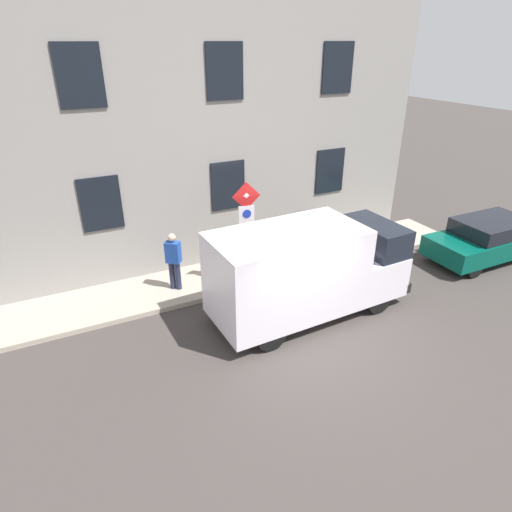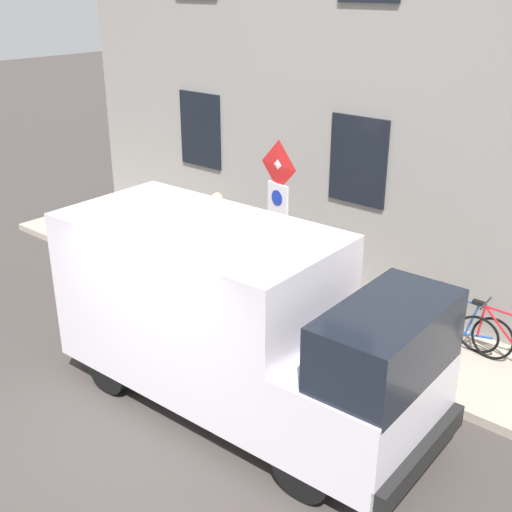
{
  "view_description": "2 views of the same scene",
  "coord_description": "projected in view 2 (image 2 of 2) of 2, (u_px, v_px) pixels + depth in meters",
  "views": [
    {
      "loc": [
        -7.29,
        4.99,
        6.62
      ],
      "look_at": [
        2.24,
        0.29,
        1.36
      ],
      "focal_mm": 30.74,
      "sensor_mm": 36.0,
      "label": 1
    },
    {
      "loc": [
        -4.53,
        -5.73,
        5.43
      ],
      "look_at": [
        2.51,
        0.33,
        1.48
      ],
      "focal_mm": 45.93,
      "sensor_mm": 36.0,
      "label": 2
    }
  ],
  "objects": [
    {
      "name": "building_facade",
      "position": [
        376.0,
        70.0,
        10.73
      ],
      "size": [
        0.75,
        13.72,
        8.11
      ],
      "color": "gray",
      "rests_on": "ground_plane"
    },
    {
      "name": "litter_bin",
      "position": [
        271.0,
        293.0,
        10.94
      ],
      "size": [
        0.44,
        0.44,
        0.9
      ],
      "primitive_type": "cylinder",
      "color": "#2D5133",
      "rests_on": "sidewalk_slab"
    },
    {
      "name": "bicycle_blue",
      "position": [
        459.0,
        325.0,
        10.09
      ],
      "size": [
        0.46,
        1.71,
        0.89
      ],
      "rotation": [
        0.0,
        0.0,
        1.56
      ],
      "color": "black",
      "rests_on": "sidewalk_slab"
    },
    {
      "name": "sign_post_stacked",
      "position": [
        278.0,
        216.0,
        10.12
      ],
      "size": [
        0.19,
        0.55,
        2.98
      ],
      "color": "#474C47",
      "rests_on": "sidewalk_slab"
    },
    {
      "name": "delivery_van",
      "position": [
        234.0,
        317.0,
        8.58
      ],
      "size": [
        2.19,
        5.4,
        2.5
      ],
      "rotation": [
        0.0,
        0.0,
        4.75
      ],
      "color": "white",
      "rests_on": "ground_plane"
    },
    {
      "name": "pedestrian",
      "position": [
        218.0,
        233.0,
        12.14
      ],
      "size": [
        0.45,
        0.47,
        1.72
      ],
      "rotation": [
        0.0,
        0.0,
        2.45
      ],
      "color": "#262B47",
      "rests_on": "sidewalk_slab"
    },
    {
      "name": "bicycle_orange",
      "position": [
        411.0,
        308.0,
        10.59
      ],
      "size": [
        0.46,
        1.71,
        0.89
      ],
      "rotation": [
        0.0,
        0.0,
        1.62
      ],
      "color": "black",
      "rests_on": "sidewalk_slab"
    },
    {
      "name": "sidewalk_slab",
      "position": [
        318.0,
        315.0,
        11.32
      ],
      "size": [
        2.06,
        15.72,
        0.14
      ],
      "primitive_type": "cube",
      "color": "#AC9F8E",
      "rests_on": "ground_plane"
    },
    {
      "name": "ground_plane",
      "position": [
        152.0,
        420.0,
        8.73
      ],
      "size": [
        80.0,
        80.0,
        0.0
      ],
      "primitive_type": "plane",
      "color": "#413A38"
    }
  ]
}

